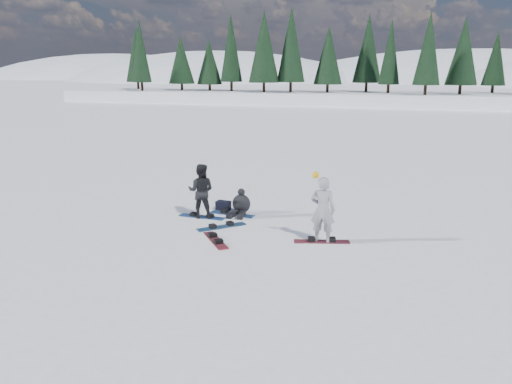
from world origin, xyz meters
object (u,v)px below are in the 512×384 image
(snowboard_loose_b, at_px, (216,240))
(snowboard_loose_c, at_px, (232,214))
(snowboard_loose_a, at_px, (221,227))
(seated_rider, at_px, (241,204))
(snowboarder_man, at_px, (201,191))
(gear_bag, at_px, (223,206))
(snowboarder_woman, at_px, (323,210))

(snowboard_loose_b, relative_size, snowboard_loose_c, 1.00)
(snowboard_loose_a, bearing_deg, seated_rider, 41.47)
(snowboarder_man, relative_size, seated_rider, 1.73)
(seated_rider, bearing_deg, snowboard_loose_c, -143.32)
(snowboarder_man, xyz_separation_m, gear_bag, (0.35, 0.99, -0.71))
(snowboarder_woman, xyz_separation_m, seated_rider, (-2.96, 1.92, -0.59))
(snowboard_loose_a, bearing_deg, snowboarder_man, 96.37)
(snowboard_loose_a, bearing_deg, snowboard_loose_c, 51.24)
(snowboarder_man, height_order, gear_bag, snowboarder_man)
(snowboarder_woman, xyz_separation_m, snowboarder_man, (-4.01, 1.18, -0.06))
(snowboarder_man, distance_m, snowboard_loose_c, 1.30)
(seated_rider, relative_size, snowboard_loose_a, 0.66)
(snowboard_loose_c, relative_size, snowboard_loose_a, 1.00)
(gear_bag, bearing_deg, seated_rider, -19.89)
(snowboard_loose_c, bearing_deg, snowboarder_man, -137.82)
(snowboard_loose_c, bearing_deg, seated_rider, 41.37)
(snowboarder_woman, relative_size, snowboard_loose_b, 1.30)
(snowboarder_man, xyz_separation_m, snowboard_loose_a, (0.96, -0.77, -0.84))
(seated_rider, distance_m, snowboard_loose_b, 2.69)
(snowboarder_man, relative_size, snowboard_loose_b, 1.14)
(seated_rider, bearing_deg, snowboarder_woman, -30.48)
(seated_rider, bearing_deg, gear_bag, 162.60)
(seated_rider, distance_m, snowboard_loose_c, 0.42)
(snowboard_loose_a, bearing_deg, snowboarder_woman, -52.60)
(seated_rider, xyz_separation_m, snowboard_loose_c, (-0.24, -0.16, -0.30))
(snowboarder_woman, bearing_deg, gear_bag, -29.73)
(snowboard_loose_c, xyz_separation_m, snowboard_loose_a, (0.14, -1.34, 0.00))
(snowboard_loose_b, bearing_deg, snowboarder_woman, 66.93)
(snowboarder_woman, bearing_deg, snowboard_loose_b, 16.02)
(snowboarder_man, distance_m, seated_rider, 1.39)
(snowboarder_man, bearing_deg, gear_bag, -119.02)
(snowboarder_woman, relative_size, snowboard_loose_a, 1.30)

